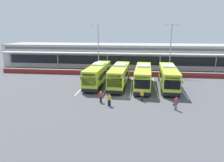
{
  "coord_description": "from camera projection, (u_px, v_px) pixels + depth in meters",
  "views": [
    {
      "loc": [
        0.87,
        -29.67,
        9.72
      ],
      "look_at": [
        -3.1,
        3.0,
        1.6
      ],
      "focal_mm": 33.24,
      "sensor_mm": 36.0,
      "label": 1
    }
  ],
  "objects": [
    {
      "name": "terminal_building",
      "position": [
        134.0,
        55.0,
        56.23
      ],
      "size": [
        70.0,
        13.0,
        6.0
      ],
      "color": "beige",
      "rests_on": "ground"
    },
    {
      "name": "coach_bus_centre",
      "position": [
        143.0,
        77.0,
        35.87
      ],
      "size": [
        3.34,
        12.25,
        3.78
      ],
      "color": "#B7DB2D",
      "rests_on": "ground"
    },
    {
      "name": "red_barrier_wall",
      "position": [
        133.0,
        73.0,
        44.86
      ],
      "size": [
        60.0,
        0.4,
        1.1
      ],
      "color": "maroon",
      "rests_on": "ground"
    },
    {
      "name": "bay_stripe_centre",
      "position": [
        155.0,
        87.0,
        36.31
      ],
      "size": [
        0.14,
        13.0,
        0.01
      ],
      "primitive_type": "cube",
      "color": "silver",
      "rests_on": "ground"
    },
    {
      "name": "coach_bus_leftmost",
      "position": [
        98.0,
        75.0,
        37.63
      ],
      "size": [
        3.34,
        12.25,
        3.78
      ],
      "color": "#B7DB2D",
      "rests_on": "ground"
    },
    {
      "name": "bay_stripe_mid_west",
      "position": [
        131.0,
        86.0,
        36.8
      ],
      "size": [
        0.14,
        13.0,
        0.01
      ],
      "primitive_type": "cube",
      "color": "silver",
      "rests_on": "ground"
    },
    {
      "name": "lamp_post_west",
      "position": [
        98.0,
        45.0,
        47.21
      ],
      "size": [
        3.24,
        0.28,
        11.0
      ],
      "color": "#9E9EA3",
      "rests_on": "ground"
    },
    {
      "name": "ground_plane",
      "position": [
        130.0,
        97.0,
        31.02
      ],
      "size": [
        200.0,
        200.0,
        0.0
      ],
      "primitive_type": "plane",
      "color": "#4C4C51"
    },
    {
      "name": "pedestrian_with_handbag",
      "position": [
        176.0,
        103.0,
        25.7
      ],
      "size": [
        0.61,
        0.53,
        1.62
      ],
      "color": "slate",
      "rests_on": "ground"
    },
    {
      "name": "lamp_post_centre",
      "position": [
        171.0,
        46.0,
        45.11
      ],
      "size": [
        3.24,
        0.28,
        11.0
      ],
      "color": "#9E9EA3",
      "rests_on": "ground"
    },
    {
      "name": "coach_bus_right_centre",
      "position": [
        168.0,
        77.0,
        35.61
      ],
      "size": [
        3.34,
        12.25,
        3.78
      ],
      "color": "#B7DB2D",
      "rests_on": "ground"
    },
    {
      "name": "pedestrian_child",
      "position": [
        142.0,
        95.0,
        28.96
      ],
      "size": [
        0.47,
        0.42,
        1.62
      ],
      "color": "black",
      "rests_on": "ground"
    },
    {
      "name": "pedestrian_near_bin",
      "position": [
        101.0,
        96.0,
        28.37
      ],
      "size": [
        0.54,
        0.3,
        1.62
      ],
      "color": "black",
      "rests_on": "ground"
    },
    {
      "name": "bay_stripe_far_west",
      "position": [
        85.0,
        85.0,
        37.79
      ],
      "size": [
        0.14,
        13.0,
        0.01
      ],
      "primitive_type": "cube",
      "color": "silver",
      "rests_on": "ground"
    },
    {
      "name": "bay_stripe_mid_east",
      "position": [
        180.0,
        88.0,
        35.82
      ],
      "size": [
        0.14,
        13.0,
        0.01
      ],
      "primitive_type": "cube",
      "color": "silver",
      "rests_on": "ground"
    },
    {
      "name": "coach_bus_left_centre",
      "position": [
        120.0,
        76.0,
        36.74
      ],
      "size": [
        3.34,
        12.25,
        3.78
      ],
      "color": "#B7DB2D",
      "rests_on": "ground"
    },
    {
      "name": "pedestrian_in_dark_coat",
      "position": [
        109.0,
        100.0,
        27.05
      ],
      "size": [
        0.48,
        0.4,
        1.62
      ],
      "color": "black",
      "rests_on": "ground"
    },
    {
      "name": "bay_stripe_west",
      "position": [
        108.0,
        85.0,
        37.29
      ],
      "size": [
        0.14,
        13.0,
        0.01
      ],
      "primitive_type": "cube",
      "color": "silver",
      "rests_on": "ground"
    }
  ]
}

